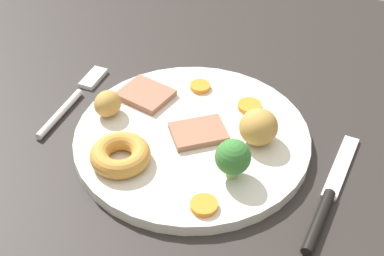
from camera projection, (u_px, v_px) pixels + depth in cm
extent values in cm
cube|color=#2B2623|center=(214.00, 147.00, 69.45)|extent=(120.00, 84.00, 3.60)
cylinder|color=silver|center=(192.00, 139.00, 66.81)|extent=(27.33, 27.33, 1.40)
cube|color=#9E664C|center=(199.00, 133.00, 66.00)|extent=(7.60, 7.48, 0.80)
cube|color=#9E664C|center=(146.00, 94.00, 71.45)|extent=(6.71, 5.89, 0.80)
torus|color=#C68938|center=(120.00, 155.00, 62.26)|extent=(6.65, 6.65, 2.08)
ellipsoid|color=#BC8C42|center=(258.00, 128.00, 64.13)|extent=(4.42, 4.57, 4.10)
ellipsoid|color=#BC8C42|center=(108.00, 104.00, 68.21)|extent=(3.26, 3.68, 3.10)
cylinder|color=orange|center=(250.00, 106.00, 69.86)|extent=(2.90, 2.90, 0.58)
cylinder|color=orange|center=(200.00, 86.00, 72.87)|extent=(2.57, 2.57, 0.58)
cylinder|color=orange|center=(204.00, 205.00, 57.77)|extent=(2.85, 2.85, 0.61)
cylinder|color=#8CB766|center=(232.00, 171.00, 60.95)|extent=(1.35, 1.35, 1.36)
sphere|color=#387A33|center=(233.00, 157.00, 59.63)|extent=(3.82, 3.82, 3.82)
cylinder|color=silver|center=(60.00, 113.00, 70.75)|extent=(1.57, 9.54, 0.90)
cube|color=silver|center=(93.00, 78.00, 76.62)|extent=(2.31, 4.63, 0.60)
cylinder|color=black|center=(319.00, 221.00, 57.64)|extent=(1.30, 8.51, 1.20)
cube|color=silver|center=(341.00, 167.00, 64.05)|extent=(1.82, 10.52, 0.40)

